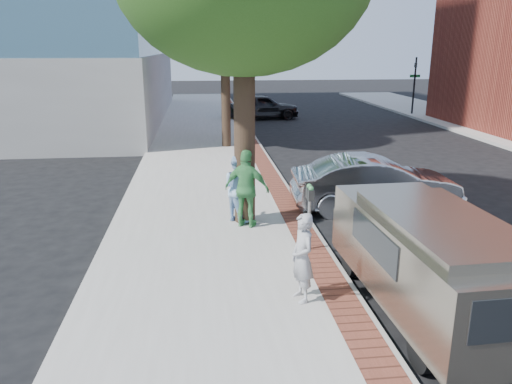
{
  "coord_description": "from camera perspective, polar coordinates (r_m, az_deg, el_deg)",
  "views": [
    {
      "loc": [
        -1.69,
        -10.14,
        4.43
      ],
      "look_at": [
        -0.43,
        0.88,
        1.2
      ],
      "focal_mm": 35.0,
      "sensor_mm": 36.0,
      "label": 1
    }
  ],
  "objects": [
    {
      "name": "person_officer",
      "position": [
        12.59,
        -2.05,
        0.45
      ],
      "size": [
        1.01,
        1.05,
        1.71
      ],
      "primitive_type": "imported",
      "rotation": [
        0.0,
        0.0,
        2.17
      ],
      "color": "#9BC3F0",
      "rests_on": "sidewalk"
    },
    {
      "name": "sedan_silver",
      "position": [
        14.31,
        13.45,
        0.91
      ],
      "size": [
        4.68,
        1.86,
        1.52
      ],
      "primitive_type": "imported",
      "rotation": [
        0.0,
        0.0,
        1.52
      ],
      "color": "#A6A7AD",
      "rests_on": "ground"
    },
    {
      "name": "ground",
      "position": [
        11.2,
        2.74,
        -7.09
      ],
      "size": [
        120.0,
        120.0,
        0.0
      ],
      "primitive_type": "plane",
      "color": "black",
      "rests_on": "ground"
    },
    {
      "name": "tree_far",
      "position": [
        22.19,
        -3.62,
        18.45
      ],
      "size": [
        4.8,
        4.8,
        7.14
      ],
      "color": "black",
      "rests_on": "sidewalk"
    },
    {
      "name": "curb",
      "position": [
        18.86,
        2.03,
        2.88
      ],
      "size": [
        0.1,
        60.0,
        0.15
      ],
      "primitive_type": "cube",
      "color": "gray",
      "rests_on": "ground"
    },
    {
      "name": "van",
      "position": [
        9.13,
        18.82,
        -6.77
      ],
      "size": [
        2.05,
        5.01,
        1.82
      ],
      "rotation": [
        0.0,
        0.0,
        0.03
      ],
      "color": "gray",
      "rests_on": "ground"
    },
    {
      "name": "parking_meter",
      "position": [
        10.74,
        6.15,
        -1.33
      ],
      "size": [
        0.12,
        0.32,
        1.47
      ],
      "color": "gray",
      "rests_on": "sidewalk"
    },
    {
      "name": "sidewalk",
      "position": [
        18.66,
        -5.75,
        2.66
      ],
      "size": [
        5.0,
        60.0,
        0.15
      ],
      "primitive_type": "cube",
      "color": "#9E9991",
      "rests_on": "ground"
    },
    {
      "name": "bg_car",
      "position": [
        32.15,
        0.68,
        9.74
      ],
      "size": [
        4.79,
        2.25,
        1.58
      ],
      "primitive_type": "imported",
      "rotation": [
        0.0,
        0.0,
        1.66
      ],
      "color": "black",
      "rests_on": "ground"
    },
    {
      "name": "brick_strip",
      "position": [
        18.79,
        0.97,
        3.09
      ],
      "size": [
        0.6,
        60.0,
        0.01
      ],
      "primitive_type": "cube",
      "color": "brown",
      "rests_on": "sidewalk"
    },
    {
      "name": "signal_far",
      "position": [
        35.21,
        17.66,
        11.95
      ],
      "size": [
        0.7,
        0.15,
        3.8
      ],
      "color": "black",
      "rests_on": "ground"
    },
    {
      "name": "person_gray",
      "position": [
        8.69,
        5.32,
        -7.5
      ],
      "size": [
        0.49,
        0.65,
        1.59
      ],
      "primitive_type": "imported",
      "rotation": [
        0.0,
        0.0,
        -1.36
      ],
      "color": "#9E9FA3",
      "rests_on": "sidewalk"
    },
    {
      "name": "office_base",
      "position": [
        34.16,
        -26.3,
        10.52
      ],
      "size": [
        18.2,
        22.2,
        4.0
      ],
      "primitive_type": "cube",
      "color": "gray",
      "rests_on": "ground"
    },
    {
      "name": "signal_near",
      "position": [
        32.32,
        -1.95,
        12.37
      ],
      "size": [
        0.7,
        0.15,
        3.8
      ],
      "color": "black",
      "rests_on": "ground"
    },
    {
      "name": "person_green",
      "position": [
        12.14,
        -1.05,
        0.37
      ],
      "size": [
        1.22,
        0.92,
        1.92
      ],
      "primitive_type": "imported",
      "rotation": [
        0.0,
        0.0,
        2.69
      ],
      "color": "#469B54",
      "rests_on": "sidewalk"
    }
  ]
}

